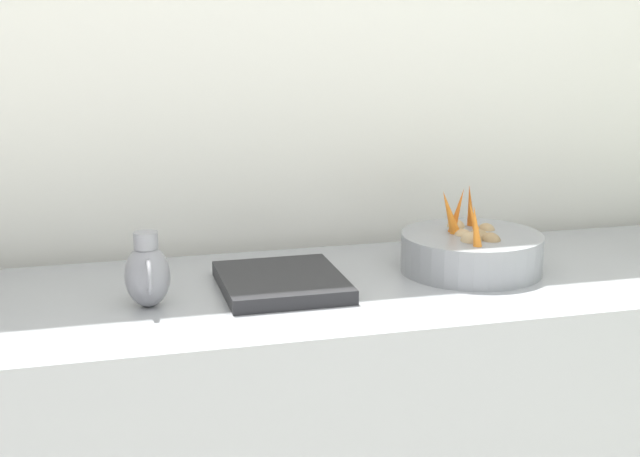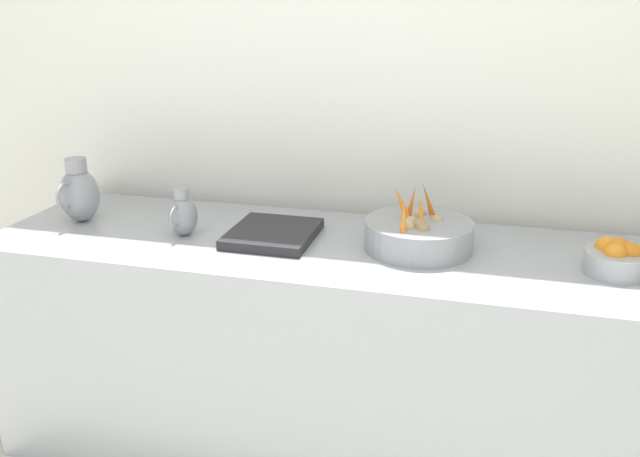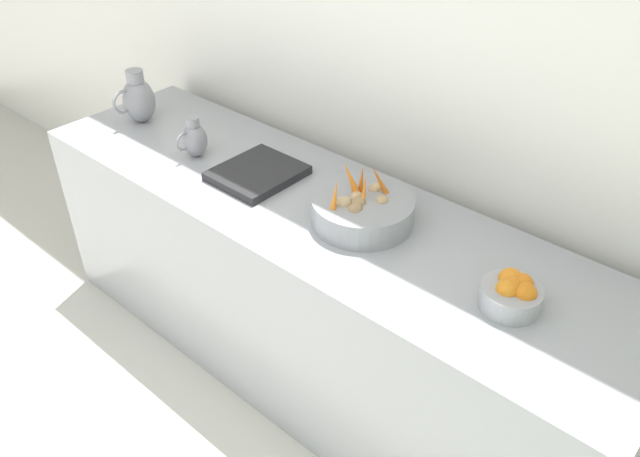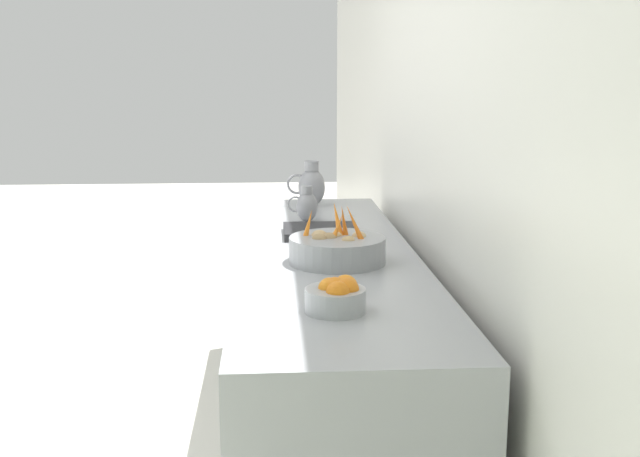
% 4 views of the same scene
% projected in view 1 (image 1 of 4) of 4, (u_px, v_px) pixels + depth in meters
% --- Properties ---
extents(tile_wall_left, '(0.10, 9.69, 3.00)m').
position_uv_depth(tile_wall_left, '(501.00, 34.00, 2.70)').
color(tile_wall_left, white).
rests_on(tile_wall_left, ground_plane).
extents(prep_counter, '(0.73, 2.67, 0.89)m').
position_uv_depth(prep_counter, '(392.00, 437.00, 2.39)').
color(prep_counter, '#9EA0A5').
rests_on(prep_counter, ground_plane).
extents(vegetable_colander, '(0.38, 0.38, 0.23)m').
position_uv_depth(vegetable_colander, '(471.00, 251.00, 2.34)').
color(vegetable_colander, gray).
rests_on(vegetable_colander, prep_counter).
extents(metal_pitcher_short, '(0.15, 0.11, 0.18)m').
position_uv_depth(metal_pitcher_short, '(147.00, 273.00, 2.05)').
color(metal_pitcher_short, gray).
rests_on(metal_pitcher_short, prep_counter).
extents(counter_sink_basin, '(0.34, 0.30, 0.04)m').
position_uv_depth(counter_sink_basin, '(281.00, 282.00, 2.20)').
color(counter_sink_basin, '#232326').
rests_on(counter_sink_basin, prep_counter).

